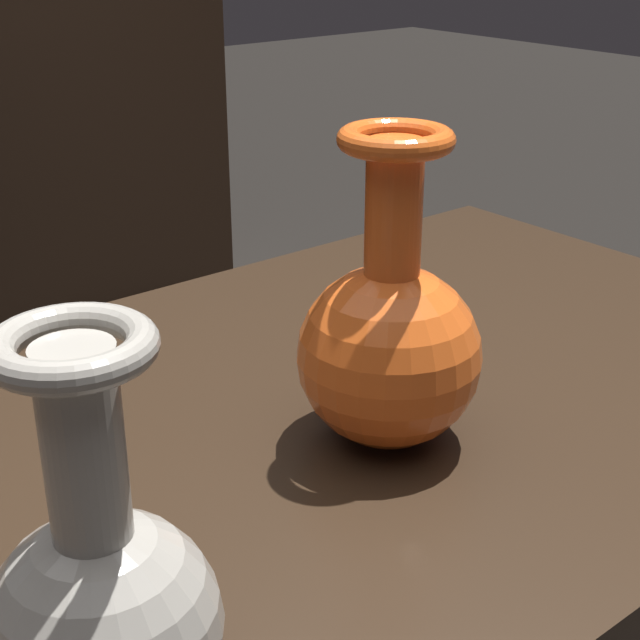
# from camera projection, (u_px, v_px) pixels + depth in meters

# --- Properties ---
(vase_centerpiece) EXTENTS (0.14, 0.14, 0.25)m
(vase_centerpiece) POSITION_uv_depth(u_px,v_px,m) (389.00, 341.00, 0.72)
(vase_centerpiece) COLOR #E55B1E
(vase_centerpiece) RESTS_ON display_plinth
(vase_tall_behind) EXTENTS (0.12, 0.12, 0.22)m
(vase_tall_behind) POSITION_uv_depth(u_px,v_px,m) (102.00, 603.00, 0.46)
(vase_tall_behind) COLOR gray
(vase_tall_behind) RESTS_ON display_plinth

